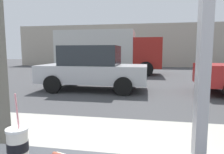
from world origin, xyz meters
TOP-DOWN VIEW (x-y plane):
  - ground_plane at (0.00, 8.00)m, footprint 60.00×60.00m
  - building_facade_far at (0.00, 20.12)m, footprint 28.00×1.20m
  - soda_cup_left at (-0.80, -0.13)m, footprint 0.09×0.09m
  - parked_car_silver at (-2.33, 6.66)m, footprint 4.10×1.99m
  - box_truck at (-2.93, 12.50)m, footprint 6.87×2.44m

SIDE VIEW (x-z plane):
  - ground_plane at x=0.00m, z-range 0.00..0.00m
  - parked_car_silver at x=-2.33m, z-range 0.01..1.71m
  - soda_cup_left at x=-0.80m, z-range 0.89..1.22m
  - box_truck at x=-2.93m, z-range 0.14..3.01m
  - building_facade_far at x=0.00m, z-range 0.00..4.26m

